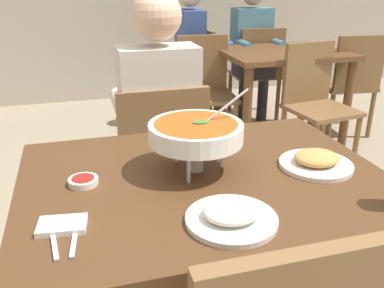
# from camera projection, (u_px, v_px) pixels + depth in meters

# --- Properties ---
(dining_table_main) EXTENTS (1.15, 0.86, 0.78)m
(dining_table_main) POSITION_uv_depth(u_px,v_px,m) (204.00, 210.00, 1.37)
(dining_table_main) COLOR #51331C
(dining_table_main) RESTS_ON ground_plane
(chair_diner_main) EXTENTS (0.44, 0.44, 0.90)m
(chair_diner_main) POSITION_uv_depth(u_px,v_px,m) (161.00, 161.00, 2.06)
(chair_diner_main) COLOR brown
(chair_diner_main) RESTS_ON ground_plane
(diner_main) EXTENTS (0.40, 0.45, 1.31)m
(diner_main) POSITION_uv_depth(u_px,v_px,m) (158.00, 113.00, 2.00)
(diner_main) COLOR #2D2D38
(diner_main) RESTS_ON ground_plane
(curry_bowl) EXTENTS (0.33, 0.30, 0.26)m
(curry_bowl) POSITION_uv_depth(u_px,v_px,m) (196.00, 133.00, 1.31)
(curry_bowl) COLOR silver
(curry_bowl) RESTS_ON dining_table_main
(rice_plate) EXTENTS (0.24, 0.24, 0.06)m
(rice_plate) POSITION_uv_depth(u_px,v_px,m) (232.00, 215.00, 1.07)
(rice_plate) COLOR white
(rice_plate) RESTS_ON dining_table_main
(appetizer_plate) EXTENTS (0.24, 0.24, 0.06)m
(appetizer_plate) POSITION_uv_depth(u_px,v_px,m) (316.00, 161.00, 1.38)
(appetizer_plate) COLOR white
(appetizer_plate) RESTS_ON dining_table_main
(sauce_dish) EXTENTS (0.09, 0.09, 0.02)m
(sauce_dish) POSITION_uv_depth(u_px,v_px,m) (83.00, 181.00, 1.27)
(sauce_dish) COLOR white
(sauce_dish) RESTS_ON dining_table_main
(napkin_folded) EXTENTS (0.13, 0.10, 0.02)m
(napkin_folded) POSITION_uv_depth(u_px,v_px,m) (62.00, 225.00, 1.05)
(napkin_folded) COLOR white
(napkin_folded) RESTS_ON dining_table_main
(fork_utensil) EXTENTS (0.03, 0.17, 0.01)m
(fork_utensil) POSITION_uv_depth(u_px,v_px,m) (54.00, 239.00, 1.00)
(fork_utensil) COLOR silver
(fork_utensil) RESTS_ON dining_table_main
(spoon_utensil) EXTENTS (0.03, 0.17, 0.01)m
(spoon_utensil) POSITION_uv_depth(u_px,v_px,m) (75.00, 236.00, 1.01)
(spoon_utensil) COLOR silver
(spoon_utensil) RESTS_ON dining_table_main
(dining_table_far) EXTENTS (1.00, 0.80, 0.78)m
(dining_table_far) POSITION_uv_depth(u_px,v_px,m) (281.00, 67.00, 3.49)
(dining_table_far) COLOR brown
(dining_table_far) RESTS_ON ground_plane
(chair_bg_left) EXTENTS (0.45, 0.45, 0.90)m
(chair_bg_left) POSITION_uv_depth(u_px,v_px,m) (194.00, 72.00, 3.89)
(chair_bg_left) COLOR brown
(chair_bg_left) RESTS_ON ground_plane
(chair_bg_middle) EXTENTS (0.48, 0.48, 0.90)m
(chair_bg_middle) POSITION_uv_depth(u_px,v_px,m) (258.00, 69.00, 4.03)
(chair_bg_middle) COLOR brown
(chair_bg_middle) RESTS_ON ground_plane
(chair_bg_right) EXTENTS (0.49, 0.49, 0.90)m
(chair_bg_right) POSITION_uv_depth(u_px,v_px,m) (315.00, 97.00, 3.11)
(chair_bg_right) COLOR brown
(chair_bg_right) RESTS_ON ground_plane
(chair_bg_corner) EXTENTS (0.48, 0.48, 0.90)m
(chair_bg_corner) POSITION_uv_depth(u_px,v_px,m) (205.00, 85.00, 3.45)
(chair_bg_corner) COLOR brown
(chair_bg_corner) RESTS_ON ground_plane
(chair_bg_window) EXTENTS (0.49, 0.49, 0.90)m
(chair_bg_window) POSITION_uv_depth(u_px,v_px,m) (350.00, 80.00, 3.62)
(chair_bg_window) COLOR brown
(chair_bg_window) RESTS_ON ground_plane
(patron_bg_left) EXTENTS (0.45, 0.40, 1.31)m
(patron_bg_left) POSITION_uv_depth(u_px,v_px,m) (194.00, 47.00, 3.79)
(patron_bg_left) COLOR #2D2D38
(patron_bg_left) RESTS_ON ground_plane
(patron_bg_middle) EXTENTS (0.40, 0.45, 1.31)m
(patron_bg_middle) POSITION_uv_depth(u_px,v_px,m) (253.00, 44.00, 3.93)
(patron_bg_middle) COLOR #2D2D38
(patron_bg_middle) RESTS_ON ground_plane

